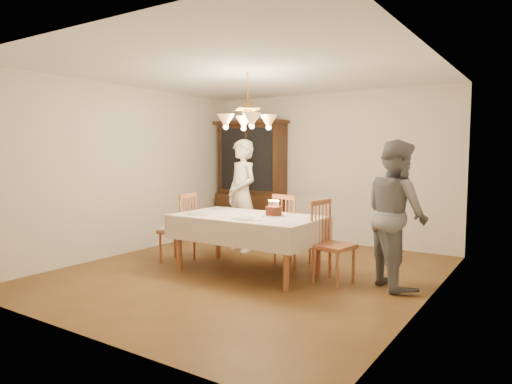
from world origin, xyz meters
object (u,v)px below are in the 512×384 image
Objects in this scene: elderly_woman at (242,196)px; dining_table at (248,221)px; china_hutch at (251,181)px; chair_far_side at (292,233)px; birthday_cake at (274,212)px.

dining_table is at bearing -27.59° from elderly_woman.
dining_table is 1.07× the size of elderly_woman.
china_hutch is 2.40m from chair_far_side.
birthday_cake is (1.14, -0.92, -0.07)m from elderly_woman.
china_hutch is (-1.45, 2.25, 0.36)m from dining_table.
birthday_cake is at bearing -50.21° from china_hutch.
china_hutch is 1.21× the size of elderly_woman.
elderly_woman is (0.64, -1.22, -0.15)m from china_hutch.
china_hutch is at bearing 122.81° from dining_table.
elderly_woman reaches higher than dining_table.
elderly_woman is at bearing 141.20° from birthday_cake.
birthday_cake reaches higher than dining_table.
china_hutch reaches higher than dining_table.
birthday_cake is at bearing -14.63° from elderly_woman.
dining_table is 0.79m from chair_far_side.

